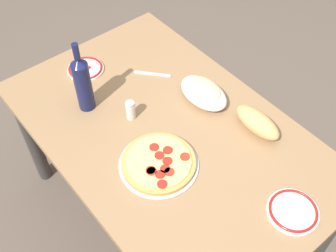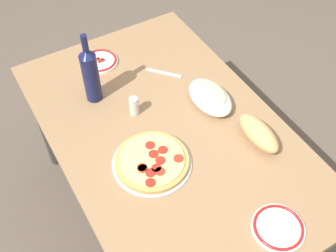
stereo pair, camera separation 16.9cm
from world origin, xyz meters
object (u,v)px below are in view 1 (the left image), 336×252
object	(u,v)px
pepperoni_pizza	(159,163)
side_plate_near	(86,69)
dining_table	(168,147)
bread_loaf	(257,122)
spice_shaker	(130,110)
baked_pasta_dish	(204,92)
side_plate_far	(293,211)
wine_bottle	(83,83)

from	to	relation	value
pepperoni_pizza	side_plate_near	xyz separation A→B (m)	(-0.63, 0.07, -0.01)
dining_table	bread_loaf	xyz separation A→B (m)	(0.22, 0.28, 0.15)
spice_shaker	baked_pasta_dish	bearing A→B (deg)	70.02
side_plate_near	side_plate_far	distance (m)	1.10
dining_table	spice_shaker	world-z (taller)	spice_shaker
pepperoni_pizza	wine_bottle	size ratio (longest dim) A/B	0.92
baked_pasta_dish	bread_loaf	xyz separation A→B (m)	(0.26, 0.05, 0.00)
side_plate_far	dining_table	bearing A→B (deg)	-169.68
dining_table	baked_pasta_dish	distance (m)	0.28
wine_bottle	side_plate_near	bearing A→B (deg)	149.82
pepperoni_pizza	bread_loaf	bearing A→B (deg)	75.28
wine_bottle	side_plate_far	size ratio (longest dim) A/B	1.82
wine_bottle	bread_loaf	bearing A→B (deg)	40.39
dining_table	side_plate_near	xyz separation A→B (m)	(-0.52, -0.06, 0.12)
dining_table	baked_pasta_dish	world-z (taller)	baked_pasta_dish
wine_bottle	side_plate_near	world-z (taller)	wine_bottle
dining_table	bread_loaf	world-z (taller)	bread_loaf
baked_pasta_dish	spice_shaker	distance (m)	0.33
baked_pasta_dish	wine_bottle	world-z (taller)	wine_bottle
bread_loaf	side_plate_near	bearing A→B (deg)	-154.89
dining_table	baked_pasta_dish	xyz separation A→B (m)	(-0.04, 0.23, 0.15)
dining_table	spice_shaker	size ratio (longest dim) A/B	16.11
wine_bottle	side_plate_far	distance (m)	0.94
dining_table	side_plate_near	size ratio (longest dim) A/B	8.36
bread_loaf	spice_shaker	distance (m)	0.52
pepperoni_pizza	side_plate_near	size ratio (longest dim) A/B	1.83
bread_loaf	spice_shaker	xyz separation A→B (m)	(-0.38, -0.36, 0.00)
pepperoni_pizza	side_plate_near	distance (m)	0.64
side_plate_far	wine_bottle	bearing A→B (deg)	-162.41
baked_pasta_dish	spice_shaker	bearing A→B (deg)	-109.98
baked_pasta_dish	side_plate_near	xyz separation A→B (m)	(-0.48, -0.30, -0.03)
pepperoni_pizza	wine_bottle	bearing A→B (deg)	-174.18
dining_table	pepperoni_pizza	xyz separation A→B (m)	(0.11, -0.13, 0.12)
wine_bottle	spice_shaker	size ratio (longest dim) A/B	3.84
side_plate_near	baked_pasta_dish	bearing A→B (deg)	31.81
pepperoni_pizza	spice_shaker	size ratio (longest dim) A/B	3.53
spice_shaker	side_plate_near	bearing A→B (deg)	178.68
side_plate_near	spice_shaker	size ratio (longest dim) A/B	1.93
pepperoni_pizza	spice_shaker	distance (m)	0.27
dining_table	side_plate_near	distance (m)	0.54
side_plate_near	bread_loaf	distance (m)	0.82
dining_table	baked_pasta_dish	size ratio (longest dim) A/B	5.84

